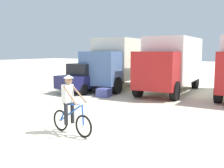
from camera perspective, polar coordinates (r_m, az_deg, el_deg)
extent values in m
plane|color=beige|center=(9.16, -16.48, -9.25)|extent=(120.00, 120.00, 0.00)
cube|color=beige|center=(18.99, 2.67, 5.50)|extent=(2.93, 5.42, 2.70)
cube|color=#4C6B9E|center=(16.00, -2.46, 3.41)|extent=(2.35, 1.72, 2.00)
cube|color=black|center=(15.38, -3.77, 4.55)|extent=(2.02, 0.29, 0.80)
cylinder|color=black|center=(15.70, 0.97, -0.32)|extent=(0.42, 1.03, 1.00)
cylinder|color=black|center=(16.70, -5.31, 0.09)|extent=(0.42, 1.03, 1.00)
cylinder|color=black|center=(20.26, 7.27, 1.30)|extent=(0.42, 1.03, 1.00)
cylinder|color=black|center=(21.05, 2.05, 1.57)|extent=(0.42, 1.03, 1.00)
cube|color=white|center=(17.31, 13.15, 5.17)|extent=(2.81, 5.37, 2.70)
cube|color=#B21E1E|center=(14.10, 9.32, 2.82)|extent=(2.31, 1.67, 2.00)
cube|color=black|center=(13.42, 8.34, 4.12)|extent=(2.02, 0.24, 0.80)
cylinder|color=black|center=(14.00, 13.31, -1.43)|extent=(0.40, 1.02, 1.00)
cylinder|color=black|center=(14.67, 5.61, -0.89)|extent=(0.40, 1.02, 1.00)
cylinder|color=black|center=(18.82, 17.41, 0.59)|extent=(0.40, 1.02, 1.00)
cylinder|color=black|center=(19.32, 11.48, 0.93)|extent=(0.40, 1.02, 1.00)
cylinder|color=black|center=(13.99, 21.85, -1.75)|extent=(0.36, 1.01, 1.00)
cube|color=#1E1E4C|center=(16.78, -4.90, 0.82)|extent=(2.19, 4.36, 0.76)
cube|color=black|center=(16.61, -5.29, 3.24)|extent=(1.81, 2.26, 0.68)
cylinder|color=black|center=(18.29, -3.79, 0.15)|extent=(0.29, 0.66, 0.64)
cylinder|color=black|center=(17.27, -0.01, -0.25)|extent=(0.29, 0.66, 0.64)
cylinder|color=black|center=(16.50, -9.99, -0.70)|extent=(0.29, 0.66, 0.64)
cylinder|color=black|center=(15.36, -6.19, -1.21)|extent=(0.29, 0.66, 0.64)
torus|color=black|center=(7.93, -6.11, -8.98)|extent=(0.68, 0.14, 0.68)
cylinder|color=silver|center=(7.93, -6.11, -8.98)|extent=(0.09, 0.09, 0.08)
torus|color=black|center=(8.69, -10.95, -7.63)|extent=(0.68, 0.14, 0.68)
cylinder|color=silver|center=(8.69, -10.95, -7.63)|extent=(0.09, 0.09, 0.08)
cylinder|color=blue|center=(8.25, -8.80, -6.10)|extent=(1.03, 0.17, 0.68)
cylinder|color=blue|center=(8.06, -8.03, -4.36)|extent=(0.66, 0.13, 0.13)
cylinder|color=blue|center=(8.50, -10.26, -6.01)|extent=(0.39, 0.09, 0.59)
cylinder|color=blue|center=(7.87, -6.26, -6.70)|extent=(0.10, 0.06, 0.64)
cylinder|color=silver|center=(7.82, -6.42, -4.39)|extent=(0.10, 0.52, 0.04)
cube|color=black|center=(8.30, -9.54, -4.12)|extent=(0.25, 0.15, 0.06)
cube|color=silver|center=(8.23, -9.50, -2.02)|extent=(0.24, 0.34, 0.56)
sphere|color=#A87A5B|center=(8.14, -9.28, 0.72)|extent=(0.22, 0.22, 0.22)
cone|color=silver|center=(8.12, -9.30, 1.63)|extent=(0.32, 0.32, 0.10)
cylinder|color=#26262B|center=(8.39, -8.47, -6.07)|extent=(0.12, 0.12, 0.66)
cylinder|color=#26262B|center=(8.23, -9.83, -6.37)|extent=(0.12, 0.12, 0.66)
cylinder|color=#A87A5B|center=(8.11, -6.98, -2.23)|extent=(0.63, 0.08, 0.53)
cylinder|color=#A87A5B|center=(7.87, -8.89, -2.54)|extent=(0.63, 0.16, 0.53)
cube|color=#4C5199|center=(14.79, -1.71, -1.84)|extent=(0.82, 0.87, 0.46)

